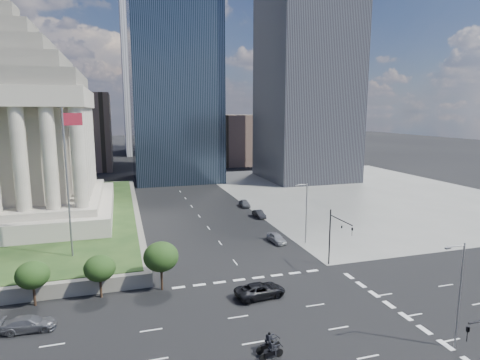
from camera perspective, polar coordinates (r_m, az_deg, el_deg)
name	(u,v)px	position (r m, az deg, el deg)	size (l,w,h in m)	color
ground	(169,177)	(135.13, -10.11, 0.46)	(500.00, 500.00, 0.00)	black
sidewalk_ne	(358,192)	(112.96, 16.38, -1.59)	(68.00, 90.00, 0.03)	slate
war_memorial	(6,111)	(82.76, -30.30, 8.42)	(34.00, 34.00, 39.00)	gray
flagpole	(68,175)	(57.57, -23.27, 0.67)	(2.52, 0.24, 20.00)	slate
midrise_glass	(174,83)	(129.01, -9.34, 13.42)	(26.00, 26.00, 60.00)	black
highrise_ne	(308,17)	(133.80, 9.66, 21.93)	(26.00, 28.00, 100.00)	black
building_filler_ne	(236,139)	(169.64, -0.58, 5.86)	(20.00, 30.00, 20.00)	brown
building_filler_nw	(78,131)	(163.42, -22.10, 6.42)	(24.00, 30.00, 28.00)	brown
traffic_signal_ne	(337,232)	(56.24, 13.58, -7.23)	(0.30, 5.74, 8.00)	black
street_lamp_south	(459,290)	(41.97, 28.66, -13.53)	(2.13, 0.22, 10.00)	slate
street_lamp_north	(305,210)	(66.10, 9.29, -4.17)	(2.13, 0.22, 10.00)	slate
pickup_truck	(260,290)	(48.45, 2.90, -15.39)	(2.76, 5.99, 1.67)	black
suv_grey	(29,324)	(46.86, -27.81, -17.62)	(5.04, 2.05, 1.46)	#4C4D52
parked_sedan_near	(276,238)	(67.15, 5.21, -8.20)	(4.56, 1.84, 1.56)	gray
parked_sedan_mid	(259,214)	(82.17, 2.72, -4.86)	(4.35, 1.52, 1.43)	black
parked_sedan_far	(245,203)	(91.18, 0.67, -3.34)	(1.87, 4.65, 1.58)	#585B60
motorcycle_lead	(268,342)	(38.90, 4.06, -21.99)	(2.54, 0.69, 1.89)	black
motorcycle_trail	(271,350)	(38.03, 4.48, -22.92)	(2.39, 0.65, 1.78)	black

